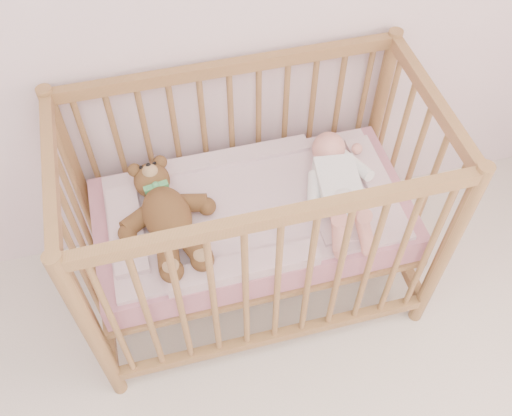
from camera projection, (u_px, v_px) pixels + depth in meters
name	position (u px, v px, depth m)	size (l,w,h in m)	color
crib	(253.00, 217.00, 2.24)	(1.36, 0.76, 1.00)	#A06D44
mattress	(253.00, 219.00, 2.25)	(1.22, 0.62, 0.13)	#C47A91
blanket	(253.00, 207.00, 2.19)	(1.10, 0.58, 0.06)	pink
baby	(338.00, 182.00, 2.17)	(0.29, 0.60, 0.14)	white
teddy_bear	(167.00, 215.00, 2.06)	(0.39, 0.55, 0.15)	brown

